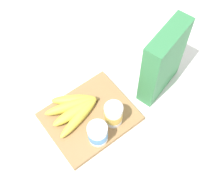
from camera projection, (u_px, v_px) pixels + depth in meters
The scene contains 6 objects.
ground_plane at pixel (90, 118), 1.03m from camera, with size 2.40×2.40×0.00m, color white.
cutting_board at pixel (90, 117), 1.02m from camera, with size 0.30×0.25×0.02m, color #A37A4C.
cereal_box at pixel (163, 62), 0.97m from camera, with size 0.19×0.06×0.29m, color #38844C.
yogurt_cup_front at pixel (113, 114), 0.96m from camera, with size 0.06×0.06×0.10m.
yogurt_cup_back at pixel (98, 133), 0.93m from camera, with size 0.07×0.07×0.08m.
banana_bunch at pixel (75, 109), 1.01m from camera, with size 0.19×0.17×0.04m.
Camera 1 is at (0.21, 0.39, 0.94)m, focal length 46.49 mm.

